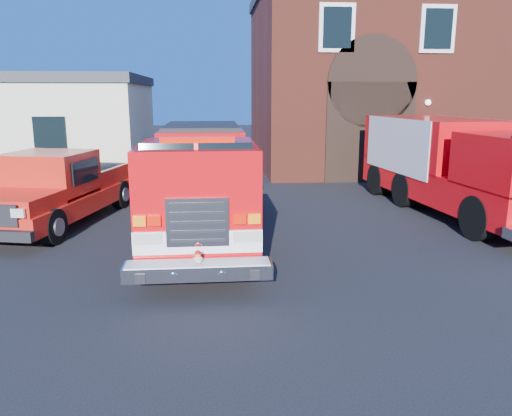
{
  "coord_description": "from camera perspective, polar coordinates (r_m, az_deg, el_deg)",
  "views": [
    {
      "loc": [
        -0.84,
        -10.78,
        3.48
      ],
      "look_at": [
        0.0,
        -1.2,
        1.3
      ],
      "focal_mm": 35.0,
      "sensor_mm": 36.0,
      "label": 1
    }
  ],
  "objects": [
    {
      "name": "side_building",
      "position": [
        25.17,
        -24.22,
        8.75
      ],
      "size": [
        10.2,
        8.2,
        4.35
      ],
      "color": "beige",
      "rests_on": "ground"
    },
    {
      "name": "fire_station",
      "position": [
        26.66,
        17.14,
        13.88
      ],
      "size": [
        15.2,
        10.2,
        8.45
      ],
      "color": "maroon",
      "rests_on": "ground"
    },
    {
      "name": "pickup_truck",
      "position": [
        14.81,
        -21.8,
        2.0
      ],
      "size": [
        3.52,
        6.46,
        2.0
      ],
      "color": "black",
      "rests_on": "ground"
    },
    {
      "name": "parking_stripe_near",
      "position": [
        14.31,
        26.07,
        -2.62
      ],
      "size": [
        0.12,
        3.0,
        0.01
      ],
      "primitive_type": "cube",
      "color": "yellow",
      "rests_on": "ground"
    },
    {
      "name": "parking_stripe_mid",
      "position": [
        16.87,
        20.91,
        0.02
      ],
      "size": [
        0.12,
        3.0,
        0.01
      ],
      "primitive_type": "cube",
      "color": "yellow",
      "rests_on": "ground"
    },
    {
      "name": "ground",
      "position": [
        11.36,
        -0.53,
        -5.07
      ],
      "size": [
        100.0,
        100.0,
        0.0
      ],
      "primitive_type": "plane",
      "color": "black",
      "rests_on": "ground"
    },
    {
      "name": "secondary_truck",
      "position": [
        16.13,
        21.85,
        4.84
      ],
      "size": [
        3.43,
        8.75,
        2.77
      ],
      "color": "black",
      "rests_on": "ground"
    },
    {
      "name": "fire_engine",
      "position": [
        12.76,
        -6.25,
        3.27
      ],
      "size": [
        2.55,
        8.72,
        2.69
      ],
      "color": "black",
      "rests_on": "ground"
    },
    {
      "name": "parking_stripe_far",
      "position": [
        19.55,
        17.14,
        1.95
      ],
      "size": [
        0.12,
        3.0,
        0.01
      ],
      "primitive_type": "cube",
      "color": "yellow",
      "rests_on": "ground"
    }
  ]
}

